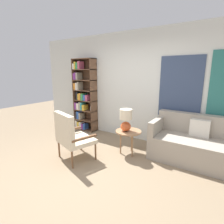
% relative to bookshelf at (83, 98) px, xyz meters
% --- Properties ---
extents(ground_plane, '(14.00, 14.00, 0.00)m').
position_rel_bookshelf_xyz_m(ground_plane, '(1.65, -1.84, -0.98)').
color(ground_plane, '#847056').
extents(wall_back, '(6.40, 0.08, 2.70)m').
position_rel_bookshelf_xyz_m(wall_back, '(1.72, 0.18, 0.38)').
color(wall_back, silver).
rests_on(wall_back, ground_plane).
extents(bookshelf, '(0.70, 0.30, 2.09)m').
position_rel_bookshelf_xyz_m(bookshelf, '(0.00, 0.00, 0.00)').
color(bookshelf, brown).
rests_on(bookshelf, ground_plane).
extents(armchair, '(0.81, 0.76, 0.97)m').
position_rel_bookshelf_xyz_m(armchair, '(1.12, -1.61, -0.43)').
color(armchair, brown).
rests_on(armchair, ground_plane).
extents(couch, '(1.70, 0.86, 0.88)m').
position_rel_bookshelf_xyz_m(couch, '(3.20, -0.27, -0.64)').
color(couch, '#9E9384').
rests_on(couch, ground_plane).
extents(side_table, '(0.54, 0.54, 0.52)m').
position_rel_bookshelf_xyz_m(side_table, '(1.93, -0.74, -0.51)').
color(side_table, '#99704C').
rests_on(side_table, ground_plane).
extents(table_lamp, '(0.26, 0.26, 0.47)m').
position_rel_bookshelf_xyz_m(table_lamp, '(1.89, -0.79, -0.20)').
color(table_lamp, '#C65128').
rests_on(table_lamp, side_table).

